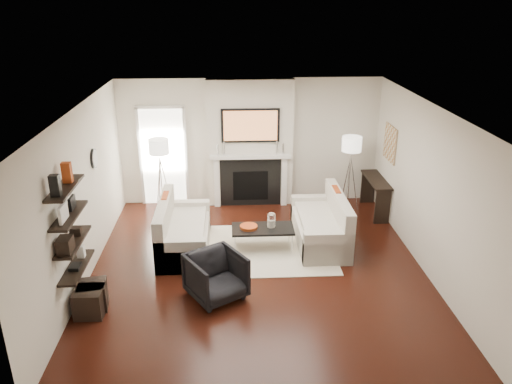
{
  "coord_description": "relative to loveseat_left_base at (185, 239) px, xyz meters",
  "views": [
    {
      "loc": [
        -0.43,
        -7.27,
        4.28
      ],
      "look_at": [
        0.0,
        0.6,
        1.15
      ],
      "focal_mm": 35.0,
      "sensor_mm": 36.0,
      "label": 1
    }
  ],
  "objects": [
    {
      "name": "console_leg_s",
      "position": [
        3.84,
        1.98,
        0.14
      ],
      "size": [
        0.3,
        0.04,
        0.71
      ],
      "primitive_type": "cube",
      "color": "black",
      "rests_on": "floor"
    },
    {
      "name": "lamp_left_leg_b",
      "position": [
        -0.64,
        1.74,
        0.39
      ],
      "size": [
        0.14,
        0.22,
        1.23
      ],
      "primitive_type": "cylinder",
      "rotation": [
        0.18,
        0.0,
        0.52
      ],
      "color": "silver",
      "rests_on": "floor"
    },
    {
      "name": "lamp_right_post",
      "position": [
        3.32,
        1.61,
        0.39
      ],
      "size": [
        0.02,
        0.02,
        1.2
      ],
      "primitive_type": "cylinder",
      "color": "silver",
      "rests_on": "floor"
    },
    {
      "name": "console_top",
      "position": [
        3.84,
        1.43,
        0.52
      ],
      "size": [
        0.35,
        1.2,
        0.04
      ],
      "primitive_type": "cube",
      "color": "black",
      "rests_on": "floor"
    },
    {
      "name": "loveseat_left_arm_s",
      "position": [
        0.0,
        0.81,
        0.09
      ],
      "size": [
        0.85,
        0.18,
        0.6
      ],
      "primitive_type": "cube",
      "color": "beige",
      "rests_on": "floor"
    },
    {
      "name": "pillow_left_charcoal",
      "position": [
        -0.33,
        -0.3,
        0.51
      ],
      "size": [
        0.1,
        0.4,
        0.4
      ],
      "primitive_type": "cube",
      "color": "black",
      "rests_on": "loveseat_left_cushion"
    },
    {
      "name": "shelf_bottom",
      "position": [
        -1.35,
        -1.77,
        0.49
      ],
      "size": [
        0.25,
        1.0,
        0.03
      ],
      "primitive_type": "cube",
      "color": "black",
      "rests_on": "wall_left"
    },
    {
      "name": "lamp_right_leg_b",
      "position": [
        3.26,
        1.71,
        0.39
      ],
      "size": [
        0.14,
        0.22,
        1.23
      ],
      "primitive_type": "cylinder",
      "rotation": [
        0.18,
        0.0,
        0.52
      ],
      "color": "silver",
      "rests_on": "floor"
    },
    {
      "name": "candlestick_r_short",
      "position": [
        1.95,
        1.93,
        1.06
      ],
      "size": [
        0.04,
        0.04,
        0.24
      ],
      "primitive_type": "cylinder",
      "color": "silver",
      "rests_on": "mantel_shelf"
    },
    {
      "name": "loveseat_left_cushion",
      "position": [
        0.05,
        -0.0,
        0.26
      ],
      "size": [
        0.63,
        1.44,
        0.1
      ],
      "primitive_type": "cube",
      "color": "beige",
      "rests_on": "loveseat_left_base"
    },
    {
      "name": "coffee_table",
      "position": [
        1.4,
        -0.07,
        0.19
      ],
      "size": [
        1.1,
        0.55,
        0.04
      ],
      "primitive_type": "cube",
      "color": "black",
      "rests_on": "floor"
    },
    {
      "name": "loveseat_left_back",
      "position": [
        -0.33,
        0.0,
        0.32
      ],
      "size": [
        0.18,
        1.8,
        0.8
      ],
      "primitive_type": "cube",
      "color": "beige",
      "rests_on": "floor"
    },
    {
      "name": "decor_box_tall",
      "position": [
        -1.35,
        -1.51,
        0.6
      ],
      "size": [
        0.1,
        0.1,
        0.18
      ],
      "primitive_type": "cube",
      "color": "white",
      "rests_on": "shelf_bottom"
    },
    {
      "name": "clock_rim",
      "position": [
        -1.46,
        0.13,
        1.49
      ],
      "size": [
        0.04,
        0.34,
        0.34
      ],
      "primitive_type": "cylinder",
      "rotation": [
        0.0,
        1.57,
        0.0
      ],
      "color": "black",
      "rests_on": "wall_left"
    },
    {
      "name": "firebox",
      "position": [
        1.27,
        1.96,
        0.24
      ],
      "size": [
        0.75,
        0.02,
        0.65
      ],
      "primitive_type": "cube",
      "color": "black",
      "rests_on": "floor"
    },
    {
      "name": "mantel_pilaster_l",
      "position": [
        0.55,
        1.94,
        0.34
      ],
      "size": [
        0.12,
        0.08,
        1.1
      ],
      "primitive_type": "cube",
      "color": "white",
      "rests_on": "floor"
    },
    {
      "name": "door_trim_r",
      "position": [
        -0.1,
        2.19,
        0.84
      ],
      "size": [
        0.06,
        0.06,
        2.16
      ],
      "primitive_type": "cube",
      "color": "white",
      "rests_on": "floor"
    },
    {
      "name": "pillow_left_orange",
      "position": [
        -0.33,
        0.3,
        0.52
      ],
      "size": [
        0.1,
        0.42,
        0.42
      ],
      "primitive_type": "cube",
      "color": "#9A3813",
      "rests_on": "loveseat_left_cushion"
    },
    {
      "name": "door_trim_top",
      "position": [
        -0.58,
        2.19,
        1.92
      ],
      "size": [
        1.02,
        0.06,
        0.06
      ],
      "primitive_type": "cube",
      "color": "white",
      "rests_on": "wall_back"
    },
    {
      "name": "decor_books",
      "position": [
        -1.35,
        -1.84,
        0.53
      ],
      "size": [
        0.14,
        0.2,
        0.05
      ],
      "primitive_type": "cube",
      "color": "black",
      "rests_on": "shelf_bottom"
    },
    {
      "name": "loveseat_left_base",
      "position": [
        0.0,
        0.0,
        0.0
      ],
      "size": [
        0.85,
        1.8,
        0.42
      ],
      "primitive_type": "cube",
      "color": "beige",
      "rests_on": "floor"
    },
    {
      "name": "console_leg_n",
      "position": [
        3.84,
        0.88,
        0.14
      ],
      "size": [
        0.3,
        0.04,
        0.71
      ],
      "primitive_type": "cube",
      "color": "black",
      "rests_on": "floor"
    },
    {
      "name": "pillow_right_charcoal",
      "position": [
        2.79,
        -0.17,
        0.51
      ],
      "size": [
        0.1,
        0.4,
        0.4
      ],
      "primitive_type": "cube",
      "color": "black",
      "rests_on": "loveseat_right_cushion"
    },
    {
      "name": "wall_art",
      "position": [
        4.0,
        1.28,
        1.34
      ],
      "size": [
        0.03,
        0.7,
        0.7
      ],
      "primitive_type": "cube",
      "color": "tan",
      "rests_on": "wall_right"
    },
    {
      "name": "fireplace_surround",
      "position": [
        1.27,
        1.97,
        0.31
      ],
      "size": [
        1.3,
        0.02,
        1.04
      ],
      "primitive_type": "cube",
      "color": "black",
      "rests_on": "floor"
    },
    {
      "name": "loveseat_right_arm_n",
      "position": [
        2.46,
        -0.68,
        0.09
      ],
      "size": [
        0.85,
        0.18,
        0.6
      ],
      "primitive_type": "cube",
      "color": "beige",
      "rests_on": "floor"
    },
    {
      "name": "coffee_leg_sw",
      "position": [
        0.9,
        0.15,
        -0.02
      ],
      "size": [
        0.02,
        0.02,
        0.38
      ],
      "primitive_type": "cylinder",
      "color": "silver",
      "rests_on": "floor"
    },
    {
      "name": "loveseat_right_arm_s",
      "position": [
        2.46,
        0.94,
        0.09
      ],
      "size": [
        0.85,
        0.18,
        0.6
      ],
      "primitive_type": "cube",
      "color": "beige",
      "rests_on": "floor"
    },
    {
      "name": "decor_wine_rack",
      "position": [
        -1.35,
        -2.09,
        1.01
      ],
      "size": [
        0.18,
        0.25,
        0.2
      ],
      "primitive_type": "cube",
      "color": "black",
      "rests_on": "shelf_lower"
    },
    {
      "name": "copper_bowl",
      "position": [
        1.15,
        -0.07,
        0.24
      ],
      "size": [
        0.31,
        0.31,
        0.05
      ],
      "primitive_type": "cylinder",
      "color": "#D35523",
      "rests_on": "coffee_table"
    },
    {
      "name": "decor_magfile_b",
      "position": [
        -1.35,
        -1.61,
        1.85
      ],
      "size": [
        0.12,
        0.1,
        0.28
      ],
      "primitive_type": "cube",
      "color": "#9A3813",
      "rests_on": "shelf_top"
    },
    {
      "name": "coffee_leg_nw",
      "position": [
        0.9,
        -0.29,
        -0.02
      ],
      "size": [
        0.02,
        0.02,
        0.38
      ],
      "primitive_type": "cylinder",
      "color": "silver",
      "rests_on": "floor"
    },
    {
      "name": "mantel_pilaster_r",
      "position": [
        1.99,
        1.94,
        0.34
      ],
      "size": [
        0.12,
        0.08,
        1.1
      ],
      "primitive_type": "cube",
      "color": "white",
      "rests_on": "floor"
    },
    {
      "name": "candlestick_l_short",
      "position": [
        0.59,
        1.93,
        1.06
      ],
      "size": [
        0.04,
        0.04,
        0.24
      ],
      "primitive_type": "cylinder",
      "color": "silver",
      "rests_on": "mantel_shelf"
    },
    {
      "name": "pillow_right_orange",
      "position": [
        2.79,
        0.43,
        0.52
      ],
      "size": [
        0.1,
        0.42,
        0.42
      ],
      "primitive_type": "cube",
      "color": "#9A3813",
      "rests_on": "loveseat_right_cushion"
    },
    {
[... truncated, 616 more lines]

